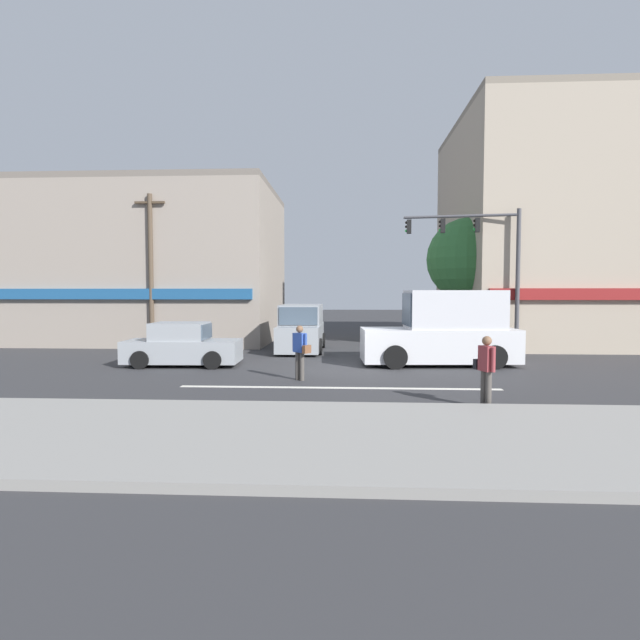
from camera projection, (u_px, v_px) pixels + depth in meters
ground_plane at (341, 369)px, 17.44m from camera, size 120.00×120.00×0.00m
lane_marking_stripe at (339, 388)px, 13.95m from camera, size 9.00×0.24×0.01m
sidewalk_curb at (335, 437)px, 8.96m from camera, size 40.00×5.00×0.16m
building_left_block at (153, 266)px, 27.99m from camera, size 13.69×9.44×8.36m
building_right_corner at (570, 232)px, 26.50m from camera, size 12.05×11.12×11.81m
street_tree at (468, 259)px, 24.44m from camera, size 4.04×4.04×6.33m
utility_pole_near_left at (151, 269)px, 23.21m from camera, size 1.40×0.22×7.23m
utility_pole_far_right at (491, 271)px, 24.04m from camera, size 1.40×0.22×7.10m
traffic_light_mast at (486, 254)px, 21.30m from camera, size 4.86×0.80×6.20m
van_crossing_leftbound at (301, 329)px, 22.78m from camera, size 2.05×4.60×2.11m
box_truck_crossing_rightbound at (444, 331)px, 18.30m from camera, size 5.71×2.48×2.75m
sedan_approaching_near at (183, 346)px, 18.17m from camera, size 4.15×1.98×1.58m
pedestrian_foreground_with_bag at (486, 367)px, 11.52m from camera, size 0.40×0.69×1.67m
pedestrian_mid_crossing at (300, 349)px, 15.11m from camera, size 0.60×0.57×1.67m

